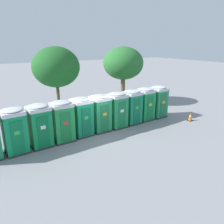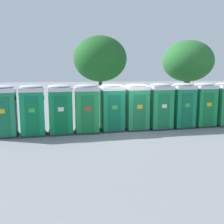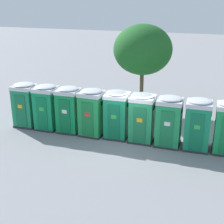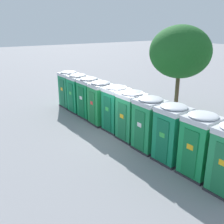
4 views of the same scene
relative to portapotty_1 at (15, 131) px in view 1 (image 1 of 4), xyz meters
The scene contains 13 objects.
ground_plane 4.94m from the portapotty_1, ahead, with size 120.00×120.00×0.00m, color gray.
portapotty_1 is the anchor object (origin of this frame).
portapotty_2 1.36m from the portapotty_1, ahead, with size 1.30×1.29×2.54m.
portapotty_3 2.72m from the portapotty_1, ahead, with size 1.25×1.22×2.54m.
portapotty_4 4.09m from the portapotty_1, ahead, with size 1.30×1.29×2.54m.
portapotty_5 5.45m from the portapotty_1, ahead, with size 1.28×1.27×2.54m.
portapotty_6 6.81m from the portapotty_1, ahead, with size 1.29×1.26×2.54m.
portapotty_7 8.17m from the portapotty_1, ahead, with size 1.31×1.29×2.54m.
portapotty_8 9.53m from the portapotty_1, ahead, with size 1.29×1.29×2.54m.
portapotty_9 10.90m from the portapotty_1, ahead, with size 1.33×1.30×2.54m.
street_tree_0 12.63m from the portapotty_1, 27.82° to the left, with size 3.88×3.88×5.50m.
street_tree_1 6.89m from the portapotty_1, 50.39° to the left, with size 3.66×3.66×5.58m.
traffic_cone 12.51m from the portapotty_1, ahead, with size 0.36×0.36×0.64m.
Camera 1 is at (-5.93, -12.15, 5.79)m, focal length 35.00 mm.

